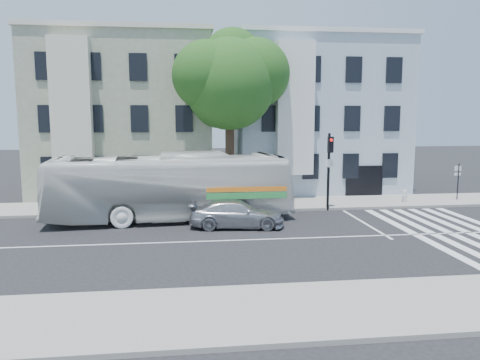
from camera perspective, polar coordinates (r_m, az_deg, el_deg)
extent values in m
plane|color=black|center=(21.42, 1.09, -7.31)|extent=(120.00, 120.00, 0.00)
cube|color=gray|center=(29.14, -1.13, -3.07)|extent=(80.00, 4.00, 0.15)
cube|color=gray|center=(13.95, 5.92, -15.58)|extent=(80.00, 4.00, 0.15)
cube|color=gray|center=(35.69, -13.70, 7.49)|extent=(12.00, 10.00, 11.00)
cube|color=#9FAEBD|center=(36.82, 8.69, 7.63)|extent=(12.00, 10.00, 11.00)
cylinder|color=#2D2116|center=(29.26, -1.25, 1.98)|extent=(0.56, 0.56, 5.20)
sphere|color=#1D3F14|center=(29.16, -1.28, 11.60)|extent=(5.60, 5.60, 5.60)
sphere|color=#1D3F14|center=(29.82, 1.78, 12.87)|extent=(4.40, 4.40, 4.40)
sphere|color=#1D3F14|center=(28.80, -4.06, 12.63)|extent=(4.20, 4.20, 4.20)
sphere|color=#1D3F14|center=(30.54, -0.94, 14.64)|extent=(3.80, 3.80, 3.80)
sphere|color=#1D3F14|center=(29.66, -2.56, 9.60)|extent=(3.40, 3.40, 3.40)
imported|color=silver|center=(25.32, -8.48, -0.82)|extent=(4.14, 13.26, 3.63)
imported|color=#B0B1B7|center=(23.61, -0.39, -4.15)|extent=(2.43, 4.92, 1.38)
cylinder|color=black|center=(28.04, 10.73, 0.95)|extent=(0.15, 0.15, 4.58)
cube|color=black|center=(27.66, 10.98, 4.25)|extent=(0.32, 0.26, 0.93)
sphere|color=red|center=(27.52, 11.07, 4.80)|extent=(0.17, 0.17, 0.17)
cylinder|color=white|center=(27.84, 10.85, 2.03)|extent=(0.48, 0.06, 0.48)
cylinder|color=beige|center=(31.48, 19.43, -1.96)|extent=(0.26, 0.26, 0.65)
sphere|color=beige|center=(31.43, 19.46, -1.32)|extent=(0.24, 0.24, 0.24)
cylinder|color=beige|center=(31.47, 19.44, -1.80)|extent=(0.46, 0.31, 0.15)
cylinder|color=black|center=(33.60, 25.04, -0.17)|extent=(0.07, 0.07, 2.37)
cube|color=white|center=(33.58, 25.04, 1.30)|extent=(0.43, 0.06, 0.33)
cube|color=white|center=(33.63, 25.00, 0.66)|extent=(0.43, 0.06, 0.17)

